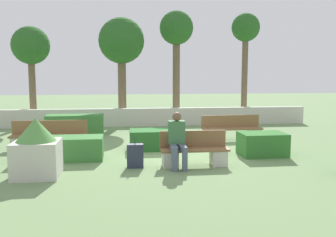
# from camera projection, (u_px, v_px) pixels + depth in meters

# --- Properties ---
(ground_plane) EXTENTS (60.00, 60.00, 0.00)m
(ground_plane) POSITION_uv_depth(u_px,v_px,m) (165.00, 153.00, 10.47)
(ground_plane) COLOR #6B8956
(perimeter_wall) EXTENTS (13.67, 0.30, 0.74)m
(perimeter_wall) POSITION_uv_depth(u_px,v_px,m) (149.00, 117.00, 15.85)
(perimeter_wall) COLOR beige
(perimeter_wall) RESTS_ON ground_plane
(bench_front) EXTENTS (1.63, 0.48, 0.82)m
(bench_front) POSITION_uv_depth(u_px,v_px,m) (194.00, 153.00, 8.96)
(bench_front) COLOR brown
(bench_front) RESTS_ON ground_plane
(bench_left_side) EXTENTS (2.18, 0.48, 0.82)m
(bench_left_side) POSITION_uv_depth(u_px,v_px,m) (49.00, 138.00, 10.95)
(bench_left_side) COLOR brown
(bench_left_side) RESTS_ON ground_plane
(bench_right_side) EXTENTS (1.97, 0.48, 0.82)m
(bench_right_side) POSITION_uv_depth(u_px,v_px,m) (232.00, 131.00, 12.36)
(bench_right_side) COLOR brown
(bench_right_side) RESTS_ON ground_plane
(person_seated_man) EXTENTS (0.38, 0.64, 1.31)m
(person_seated_man) POSITION_uv_depth(u_px,v_px,m) (177.00, 138.00, 8.72)
(person_seated_man) COLOR #515B70
(person_seated_man) RESTS_ON ground_plane
(hedge_block_near_right) EXTENTS (1.30, 0.89, 0.57)m
(hedge_block_near_right) POSITION_uv_depth(u_px,v_px,m) (152.00, 139.00, 10.93)
(hedge_block_near_right) COLOR #286028
(hedge_block_near_right) RESTS_ON ground_plane
(hedge_block_mid_left) EXTENTS (2.05, 0.85, 0.59)m
(hedge_block_mid_left) POSITION_uv_depth(u_px,v_px,m) (63.00, 148.00, 9.57)
(hedge_block_mid_left) COLOR #3D7A38
(hedge_block_mid_left) RESTS_ON ground_plane
(hedge_block_mid_right) EXTENTS (1.20, 0.88, 0.61)m
(hedge_block_mid_right) POSITION_uv_depth(u_px,v_px,m) (262.00, 144.00, 10.09)
(hedge_block_mid_right) COLOR #33702D
(hedge_block_mid_right) RESTS_ON ground_plane
(hedge_block_far_left) EXTENTS (2.04, 0.83, 0.70)m
(hedge_block_far_left) POSITION_uv_depth(u_px,v_px,m) (75.00, 124.00, 13.73)
(hedge_block_far_left) COLOR #3D7A38
(hedge_block_far_left) RESTS_ON ground_plane
(planter_corner_left) EXTENTS (0.95, 0.95, 1.26)m
(planter_corner_left) POSITION_uv_depth(u_px,v_px,m) (37.00, 149.00, 7.97)
(planter_corner_left) COLOR beige
(planter_corner_left) RESTS_ON ground_plane
(suitcase) EXTENTS (0.38, 0.20, 0.76)m
(suitcase) POSITION_uv_depth(u_px,v_px,m) (135.00, 156.00, 8.77)
(suitcase) COLOR #282D42
(suitcase) RESTS_ON ground_plane
(tree_leftmost) EXTENTS (1.59, 1.59, 4.18)m
(tree_leftmost) POSITION_uv_depth(u_px,v_px,m) (31.00, 48.00, 15.72)
(tree_leftmost) COLOR brown
(tree_leftmost) RESTS_ON ground_plane
(tree_center_left) EXTENTS (1.97, 1.97, 4.60)m
(tree_center_left) POSITION_uv_depth(u_px,v_px,m) (121.00, 43.00, 16.15)
(tree_center_left) COLOR brown
(tree_center_left) RESTS_ON ground_plane
(tree_center_right) EXTENTS (1.52, 1.52, 5.01)m
(tree_center_right) POSITION_uv_depth(u_px,v_px,m) (176.00, 33.00, 16.85)
(tree_center_right) COLOR brown
(tree_center_right) RESTS_ON ground_plane
(tree_rightmost) EXTENTS (1.29, 1.29, 4.94)m
(tree_rightmost) POSITION_uv_depth(u_px,v_px,m) (246.00, 34.00, 17.10)
(tree_rightmost) COLOR brown
(tree_rightmost) RESTS_ON ground_plane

